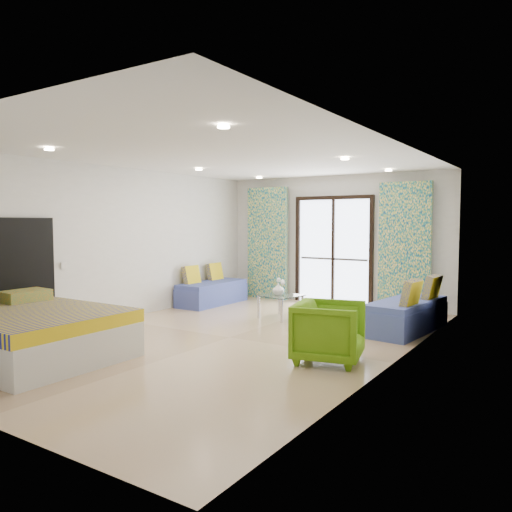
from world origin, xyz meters
The scene contains 22 objects.
floor centered at (0.00, 0.00, 0.00)m, with size 5.00×7.50×0.01m, color tan, non-canonical shape.
ceiling centered at (0.00, 0.00, 2.70)m, with size 5.00×7.50×0.01m, color silver, non-canonical shape.
wall_back centered at (0.00, 3.75, 1.35)m, with size 5.00×0.01×2.70m, color silver, non-canonical shape.
wall_left centered at (-2.50, 0.00, 1.35)m, with size 0.01×7.50×2.70m, color silver, non-canonical shape.
wall_right centered at (2.50, 0.00, 1.35)m, with size 0.01×7.50×2.70m, color silver, non-canonical shape.
balcony_door centered at (0.00, 3.72, 1.26)m, with size 1.76×0.08×2.28m.
balcony_rail centered at (0.00, 3.73, 0.95)m, with size 1.52×0.03×0.04m, color #595451.
curtain_left centered at (-1.55, 3.57, 1.25)m, with size 1.00×0.10×2.50m, color silver.
curtain_right centered at (1.55, 3.57, 1.25)m, with size 1.00×0.10×2.50m, color silver.
downlight_a centered at (-1.40, -2.00, 2.67)m, with size 0.12×0.12×0.02m, color #FFE0B2.
downlight_b centered at (1.40, -2.00, 2.67)m, with size 0.12×0.12×0.02m, color #FFE0B2.
downlight_c centered at (-1.40, 1.00, 2.67)m, with size 0.12×0.12×0.02m, color #FFE0B2.
downlight_d centered at (1.40, 1.00, 2.67)m, with size 0.12×0.12×0.02m, color #FFE0B2.
downlight_e centered at (-1.40, 3.00, 2.67)m, with size 0.12×0.12×0.02m, color #FFE0B2.
downlight_f centered at (1.40, 3.00, 2.67)m, with size 0.12×0.12×0.02m, color #FFE0B2.
switch_plate centered at (-2.47, -1.06, 1.05)m, with size 0.02×0.10×0.10m, color silver.
bed centered at (-1.48, -2.31, 0.32)m, with size 2.23×1.82×0.77m.
daybed_left centered at (-2.12, 2.26, 0.26)m, with size 0.67×1.70×0.84m.
daybed_right centered at (2.12, 1.87, 0.28)m, with size 0.90×1.86×0.89m.
coffee_table centered at (-0.11, 1.71, 0.38)m, with size 0.76×0.76×0.74m.
vase centered at (-0.15, 1.69, 0.53)m, with size 0.20×0.21×0.20m, color white.
armchair centered at (1.80, -0.37, 0.41)m, with size 0.81×0.75×0.83m, color #5C9613.
Camera 1 is at (4.38, -5.98, 1.75)m, focal length 35.00 mm.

